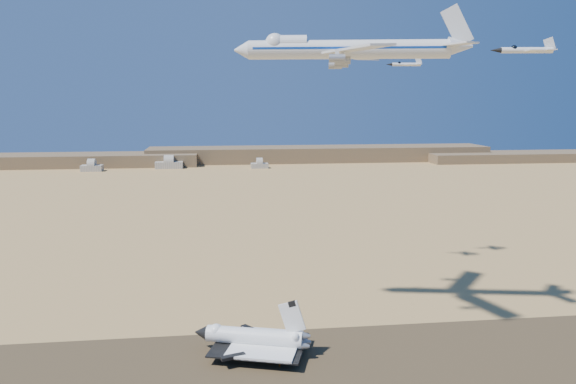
{
  "coord_description": "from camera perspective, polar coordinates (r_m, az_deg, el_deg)",
  "views": [
    {
      "loc": [
        -6.78,
        -147.58,
        74.21
      ],
      "look_at": [
        12.95,
        8.0,
        48.72
      ],
      "focal_mm": 35.0,
      "sensor_mm": 36.0,
      "label": 1
    }
  ],
  "objects": [
    {
      "name": "carrier_747",
      "position": [
        180.55,
        5.41,
        14.23
      ],
      "size": [
        74.22,
        56.28,
        18.43
      ],
      "rotation": [
        0.0,
        0.0,
        -0.19
      ],
      "color": "silver"
    },
    {
      "name": "crew_a",
      "position": [
        167.06,
        0.45,
        -16.82
      ],
      "size": [
        0.45,
        0.62,
        1.58
      ],
      "primitive_type": "imported",
      "rotation": [
        0.0,
        0.0,
        1.71
      ],
      "color": "#C1650B",
      "rests_on": "runway"
    },
    {
      "name": "runway",
      "position": [
        165.31,
        -4.31,
        -17.46
      ],
      "size": [
        600.0,
        50.0,
        0.06
      ],
      "primitive_type": "cube",
      "color": "brown",
      "rests_on": "ground"
    },
    {
      "name": "crew_c",
      "position": [
        165.04,
        -0.84,
        -17.1
      ],
      "size": [
        1.22,
        0.86,
        1.88
      ],
      "primitive_type": "imported",
      "rotation": [
        0.0,
        0.0,
        2.85
      ],
      "color": "#C1650B",
      "rests_on": "runway"
    },
    {
      "name": "ridgeline",
      "position": [
        681.99,
        -1.13,
        3.63
      ],
      "size": [
        960.0,
        90.0,
        18.0
      ],
      "color": "brown",
      "rests_on": "ground"
    },
    {
      "name": "chase_jet_c",
      "position": [
        237.14,
        7.78,
        13.59
      ],
      "size": [
        14.28,
        8.39,
        3.65
      ],
      "rotation": [
        0.0,
        0.0,
        -0.34
      ],
      "color": "silver"
    },
    {
      "name": "hangars",
      "position": [
        632.44,
        -12.39,
        2.72
      ],
      "size": [
        200.5,
        29.5,
        30.0
      ],
      "color": "#AFAA9B",
      "rests_on": "ground"
    },
    {
      "name": "ground",
      "position": [
        165.33,
        -4.31,
        -17.47
      ],
      "size": [
        1200.0,
        1200.0,
        0.0
      ],
      "primitive_type": "plane",
      "color": "tan",
      "rests_on": "ground"
    },
    {
      "name": "chase_jet_d",
      "position": [
        251.41,
        11.85,
        12.58
      ],
      "size": [
        15.51,
        8.48,
        3.87
      ],
      "rotation": [
        0.0,
        0.0,
        -0.1
      ],
      "color": "silver"
    },
    {
      "name": "chase_jet_a",
      "position": [
        150.14,
        22.97,
        13.14
      ],
      "size": [
        15.48,
        8.6,
        3.87
      ],
      "rotation": [
        0.0,
        0.0,
        -0.15
      ],
      "color": "silver"
    },
    {
      "name": "shuttle",
      "position": [
        171.93,
        -3.53,
        -14.64
      ],
      "size": [
        35.63,
        28.37,
        17.37
      ],
      "rotation": [
        0.0,
        0.0,
        -0.31
      ],
      "color": "white",
      "rests_on": "runway"
    },
    {
      "name": "crew_b",
      "position": [
        167.79,
        -1.42,
        -16.69
      ],
      "size": [
        0.66,
        0.89,
        1.63
      ],
      "primitive_type": "imported",
      "rotation": [
        0.0,
        0.0,
        1.85
      ],
      "color": "#C1650B",
      "rests_on": "runway"
    }
  ]
}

